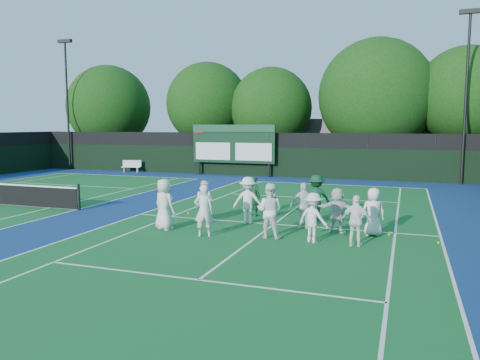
% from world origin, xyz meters
% --- Properties ---
extents(ground, '(120.00, 120.00, 0.00)m').
position_xyz_m(ground, '(0.00, 0.00, 0.00)').
color(ground, '#1E390F').
rests_on(ground, ground).
extents(court_apron, '(34.00, 32.00, 0.01)m').
position_xyz_m(court_apron, '(-6.00, 1.00, 0.00)').
color(court_apron, navy).
rests_on(court_apron, ground).
extents(near_court, '(11.05, 23.85, 0.01)m').
position_xyz_m(near_court, '(0.00, 1.00, 0.01)').
color(near_court, '#125824').
rests_on(near_court, ground).
extents(back_fence, '(34.00, 0.08, 3.00)m').
position_xyz_m(back_fence, '(-6.00, 16.00, 1.36)').
color(back_fence, black).
rests_on(back_fence, ground).
extents(scoreboard, '(6.00, 0.21, 3.55)m').
position_xyz_m(scoreboard, '(-7.01, 15.59, 2.19)').
color(scoreboard, black).
rests_on(scoreboard, ground).
extents(clubhouse, '(18.00, 6.00, 4.00)m').
position_xyz_m(clubhouse, '(-2.00, 24.00, 2.00)').
color(clubhouse, slate).
rests_on(clubhouse, ground).
extents(light_pole_left, '(1.20, 0.30, 10.12)m').
position_xyz_m(light_pole_left, '(-21.00, 15.70, 6.30)').
color(light_pole_left, black).
rests_on(light_pole_left, ground).
extents(light_pole_right, '(1.20, 0.30, 10.12)m').
position_xyz_m(light_pole_right, '(7.50, 15.70, 6.30)').
color(light_pole_right, black).
rests_on(light_pole_right, ground).
extents(bench, '(1.47, 0.71, 0.90)m').
position_xyz_m(bench, '(-15.08, 15.37, 0.48)').
color(bench, silver).
rests_on(bench, ground).
extents(tree_a, '(7.05, 7.05, 8.57)m').
position_xyz_m(tree_a, '(-19.69, 19.58, 4.87)').
color(tree_a, black).
rests_on(tree_a, ground).
extents(tree_b, '(6.45, 6.45, 8.44)m').
position_xyz_m(tree_b, '(-10.48, 19.58, 5.04)').
color(tree_b, black).
rests_on(tree_b, ground).
extents(tree_c, '(6.13, 6.13, 7.84)m').
position_xyz_m(tree_c, '(-5.26, 19.58, 4.61)').
color(tree_c, black).
rests_on(tree_c, ground).
extents(tree_d, '(8.02, 8.02, 9.53)m').
position_xyz_m(tree_d, '(2.36, 19.58, 5.31)').
color(tree_d, black).
rests_on(tree_d, ground).
extents(tree_e, '(6.45, 6.45, 8.69)m').
position_xyz_m(tree_e, '(8.01, 19.58, 5.29)').
color(tree_e, black).
rests_on(tree_e, ground).
extents(tennis_ball_0, '(0.07, 0.07, 0.07)m').
position_xyz_m(tennis_ball_0, '(-1.37, -0.11, 0.03)').
color(tennis_ball_0, '#CCEB1B').
rests_on(tennis_ball_0, ground).
extents(tennis_ball_1, '(0.07, 0.07, 0.07)m').
position_xyz_m(tennis_ball_1, '(-0.17, 1.53, 0.03)').
color(tennis_ball_1, '#CCEB1B').
rests_on(tennis_ball_1, ground).
extents(tennis_ball_2, '(0.07, 0.07, 0.07)m').
position_xyz_m(tennis_ball_2, '(5.37, 0.05, 0.03)').
color(tennis_ball_2, '#CCEB1B').
rests_on(tennis_ball_2, ground).
extents(tennis_ball_3, '(0.07, 0.07, 0.07)m').
position_xyz_m(tennis_ball_3, '(-3.72, 1.69, 0.03)').
color(tennis_ball_3, '#CCEB1B').
rests_on(tennis_ball_3, ground).
extents(tennis_ball_4, '(0.07, 0.07, 0.07)m').
position_xyz_m(tennis_ball_4, '(-0.15, 1.55, 0.03)').
color(tennis_ball_4, '#CCEB1B').
rests_on(tennis_ball_4, ground).
extents(tennis_ball_5, '(0.07, 0.07, 0.07)m').
position_xyz_m(tennis_ball_5, '(3.94, 0.60, 0.03)').
color(tennis_ball_5, '#CCEB1B').
rests_on(tennis_ball_5, ground).
extents(player_front_0, '(0.99, 0.82, 1.73)m').
position_xyz_m(player_front_0, '(-3.29, -1.01, 0.87)').
color(player_front_0, silver).
rests_on(player_front_0, ground).
extents(player_front_1, '(0.72, 0.61, 1.67)m').
position_xyz_m(player_front_1, '(-1.61, -1.49, 0.83)').
color(player_front_1, silver).
rests_on(player_front_1, ground).
extents(player_front_2, '(0.88, 0.71, 1.73)m').
position_xyz_m(player_front_2, '(0.39, -0.94, 0.87)').
color(player_front_2, white).
rests_on(player_front_2, ground).
extents(player_front_3, '(1.12, 0.90, 1.52)m').
position_xyz_m(player_front_3, '(1.79, -1.06, 0.76)').
color(player_front_3, silver).
rests_on(player_front_3, ground).
extents(player_front_4, '(0.94, 0.51, 1.52)m').
position_xyz_m(player_front_4, '(3.06, -1.11, 0.76)').
color(player_front_4, white).
rests_on(player_front_4, ground).
extents(player_back_0, '(0.87, 0.76, 1.53)m').
position_xyz_m(player_back_0, '(-2.52, 0.59, 0.77)').
color(player_back_0, white).
rests_on(player_back_0, ground).
extents(player_back_1, '(1.18, 0.80, 1.69)m').
position_xyz_m(player_back_1, '(-0.92, 0.83, 0.85)').
color(player_back_1, white).
rests_on(player_back_1, ground).
extents(player_back_2, '(1.01, 0.69, 1.59)m').
position_xyz_m(player_back_2, '(1.13, 0.74, 0.79)').
color(player_back_2, white).
rests_on(player_back_2, ground).
extents(player_back_3, '(1.42, 0.55, 1.50)m').
position_xyz_m(player_back_3, '(2.29, 0.52, 0.75)').
color(player_back_3, silver).
rests_on(player_back_3, ground).
extents(player_back_4, '(0.88, 0.72, 1.55)m').
position_xyz_m(player_back_4, '(3.43, 0.43, 0.78)').
color(player_back_4, white).
rests_on(player_back_4, ground).
extents(coach_left, '(0.66, 0.54, 1.56)m').
position_xyz_m(coach_left, '(-1.17, 2.30, 0.78)').
color(coach_left, '#0E341D').
rests_on(coach_left, ground).
extents(coach_right, '(1.23, 0.91, 1.70)m').
position_xyz_m(coach_right, '(1.26, 2.29, 0.85)').
color(coach_right, '#103C21').
rests_on(coach_right, ground).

